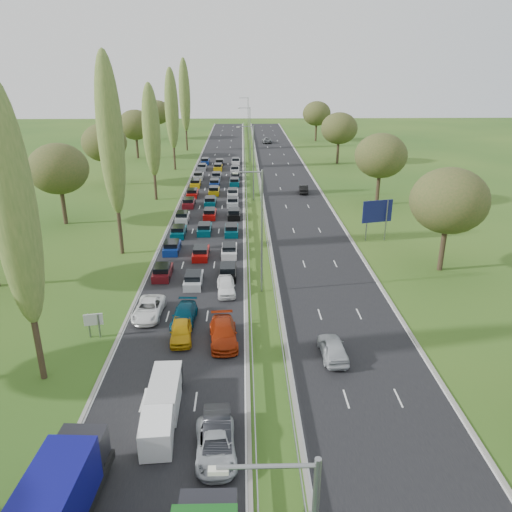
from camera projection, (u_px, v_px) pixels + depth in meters
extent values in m
plane|color=#234C17|center=(253.00, 197.00, 83.40)|extent=(260.00, 260.00, 0.00)
cube|color=black|center=(214.00, 194.00, 85.56)|extent=(10.50, 215.00, 0.04)
cube|color=black|center=(292.00, 193.00, 85.90)|extent=(10.50, 215.00, 0.04)
cube|color=gray|center=(246.00, 191.00, 85.50)|extent=(0.06, 215.00, 0.32)
cube|color=gray|center=(260.00, 190.00, 85.56)|extent=(0.06, 215.00, 0.32)
cylinder|color=gray|center=(262.00, 233.00, 46.73)|extent=(0.18, 0.18, 12.00)
cylinder|color=gray|center=(254.00, 164.00, 79.37)|extent=(0.18, 0.18, 12.00)
cylinder|color=gray|center=(250.00, 135.00, 112.02)|extent=(0.18, 0.18, 12.00)
cylinder|color=gray|center=(248.00, 119.00, 144.66)|extent=(0.18, 0.18, 12.00)
cylinder|color=#2D2116|center=(36.00, 333.00, 34.13)|extent=(0.44, 0.44, 7.20)
ellipsoid|color=#4E6A2D|center=(14.00, 209.00, 30.97)|extent=(2.80, 2.80, 16.00)
cylinder|color=#2D2116|center=(119.00, 221.00, 57.32)|extent=(0.44, 0.44, 7.92)
ellipsoid|color=#4E6A2D|center=(110.00, 135.00, 53.84)|extent=(2.80, 2.80, 17.60)
cylinder|color=#2D2116|center=(155.00, 180.00, 80.90)|extent=(0.44, 0.44, 6.48)
ellipsoid|color=#4E6A2D|center=(151.00, 130.00, 78.05)|extent=(2.80, 2.80, 14.40)
cylinder|color=#2D2116|center=(174.00, 152.00, 104.09)|extent=(0.44, 0.44, 7.20)
ellipsoid|color=#4E6A2D|center=(172.00, 109.00, 100.92)|extent=(2.80, 2.80, 16.00)
cylinder|color=#2D2116|center=(187.00, 135.00, 127.27)|extent=(0.44, 0.44, 7.92)
ellipsoid|color=#4E6A2D|center=(185.00, 95.00, 123.79)|extent=(2.80, 2.80, 17.60)
cylinder|color=#2D2116|center=(64.00, 207.00, 68.80)|extent=(0.56, 0.56, 4.84)
ellipsoid|color=#38471E|center=(58.00, 169.00, 66.90)|extent=(8.00, 8.00, 6.80)
cylinder|color=#2D2116|center=(107.00, 172.00, 91.19)|extent=(0.56, 0.56, 4.84)
ellipsoid|color=#38471E|center=(104.00, 142.00, 89.29)|extent=(8.00, 8.00, 6.80)
cylinder|color=#2D2116|center=(137.00, 148.00, 117.30)|extent=(0.56, 0.56, 4.84)
ellipsoid|color=#38471E|center=(135.00, 125.00, 115.40)|extent=(8.00, 8.00, 6.80)
cylinder|color=#2D2116|center=(158.00, 131.00, 147.15)|extent=(0.56, 0.56, 4.84)
ellipsoid|color=#38471E|center=(157.00, 112.00, 145.25)|extent=(8.00, 8.00, 6.80)
cylinder|color=#2D2116|center=(442.00, 249.00, 53.17)|extent=(0.56, 0.56, 4.84)
ellipsoid|color=#38471E|center=(449.00, 201.00, 51.27)|extent=(8.00, 8.00, 6.80)
cylinder|color=#2D2116|center=(378.00, 189.00, 78.36)|extent=(0.56, 0.56, 4.84)
ellipsoid|color=#38471E|center=(381.00, 156.00, 76.46)|extent=(8.00, 8.00, 6.80)
cylinder|color=#2D2116|center=(338.00, 153.00, 111.00)|extent=(0.56, 0.56, 4.84)
ellipsoid|color=#38471E|center=(339.00, 128.00, 109.10)|extent=(8.00, 8.00, 6.80)
cylinder|color=#2D2116|center=(316.00, 132.00, 143.65)|extent=(0.56, 0.56, 4.84)
ellipsoid|color=#38471E|center=(317.00, 113.00, 141.75)|extent=(8.00, 8.00, 6.80)
cube|color=#590F14|center=(163.00, 273.00, 52.07)|extent=(1.75, 4.00, 0.80)
cube|color=navy|center=(172.00, 248.00, 59.05)|extent=(1.75, 4.00, 0.80)
cube|color=#053F4C|center=(179.00, 232.00, 64.60)|extent=(1.75, 4.00, 0.80)
cube|color=silver|center=(183.00, 218.00, 70.74)|extent=(1.75, 4.00, 0.80)
cube|color=#590F14|center=(189.00, 204.00, 77.96)|extent=(1.75, 4.00, 0.80)
cube|color=#A50C0A|center=(193.00, 194.00, 83.65)|extent=(1.75, 4.00, 0.80)
cube|color=#BF990C|center=(196.00, 184.00, 90.68)|extent=(1.75, 4.00, 0.80)
cube|color=silver|center=(199.00, 176.00, 96.79)|extent=(1.75, 4.00, 0.80)
cube|color=slate|center=(202.00, 168.00, 104.68)|extent=(1.75, 4.00, 0.80)
cube|color=navy|center=(205.00, 162.00, 111.15)|extent=(1.75, 4.00, 0.80)
cube|color=#B2B7BC|center=(194.00, 281.00, 50.21)|extent=(1.75, 4.00, 0.80)
cube|color=#A50C0A|center=(201.00, 254.00, 57.33)|extent=(1.75, 4.00, 0.80)
cube|color=#053F4C|center=(205.00, 230.00, 65.59)|extent=(1.75, 4.00, 0.80)
cube|color=#A50C0A|center=(210.00, 215.00, 72.28)|extent=(1.75, 4.00, 0.80)
cube|color=#053F4C|center=(210.00, 202.00, 78.65)|extent=(1.75, 4.00, 0.80)
cube|color=#BF990C|center=(214.00, 192.00, 85.31)|extent=(1.75, 4.00, 0.80)
cube|color=navy|center=(215.00, 184.00, 90.84)|extent=(1.75, 4.00, 0.80)
cube|color=slate|center=(217.00, 177.00, 96.52)|extent=(1.75, 4.00, 0.80)
cube|color=#BF990C|center=(218.00, 168.00, 104.87)|extent=(1.75, 4.00, 0.80)
cube|color=black|center=(220.00, 163.00, 109.90)|extent=(1.75, 4.00, 0.80)
cube|color=black|center=(228.00, 273.00, 52.16)|extent=(1.75, 4.00, 0.80)
cube|color=silver|center=(229.00, 251.00, 58.06)|extent=(1.75, 4.00, 0.80)
cube|color=#053F4C|center=(232.00, 231.00, 65.18)|extent=(1.75, 4.00, 0.80)
cube|color=black|center=(234.00, 215.00, 72.18)|extent=(1.75, 4.00, 0.80)
cube|color=#B2B7BC|center=(233.00, 203.00, 78.39)|extent=(1.75, 4.00, 0.80)
cube|color=silver|center=(233.00, 194.00, 83.83)|extent=(1.75, 4.00, 0.80)
cube|color=#053F4C|center=(235.00, 183.00, 91.60)|extent=(1.75, 4.00, 0.80)
cube|color=black|center=(235.00, 176.00, 96.81)|extent=(1.75, 4.00, 0.80)
cube|color=silver|center=(235.00, 170.00, 102.44)|extent=(1.75, 4.00, 0.80)
cube|color=silver|center=(236.00, 162.00, 111.32)|extent=(1.75, 4.00, 0.80)
imported|color=white|center=(149.00, 309.00, 43.83)|extent=(2.49, 5.11, 1.40)
imported|color=#043347|center=(184.00, 315.00, 42.69)|extent=(2.17, 4.85, 1.38)
imported|color=#C18E0C|center=(181.00, 331.00, 40.13)|extent=(2.00, 4.39, 1.46)
imported|color=black|center=(217.00, 432.00, 29.03)|extent=(1.86, 4.73, 1.53)
imported|color=#A6AAB0|center=(216.00, 445.00, 28.15)|extent=(2.62, 5.06, 1.36)
imported|color=#982609|center=(223.00, 333.00, 39.72)|extent=(2.59, 5.45, 1.53)
imported|color=white|center=(226.00, 286.00, 48.29)|extent=(2.02, 4.39, 1.46)
imported|color=#B1B6BC|center=(333.00, 348.00, 37.63)|extent=(1.98, 4.57, 1.53)
imported|color=black|center=(303.00, 189.00, 85.91)|extent=(1.73, 4.29, 1.39)
imported|color=slate|center=(267.00, 140.00, 140.78)|extent=(2.60, 5.38, 1.48)
cube|color=#0B0B65|center=(48.00, 512.00, 21.83)|extent=(2.48, 6.74, 2.56)
cube|color=black|center=(81.00, 454.00, 26.32)|extent=(2.42, 2.18, 2.20)
cylinder|color=black|center=(83.00, 471.00, 26.60)|extent=(2.08, 1.00, 1.00)
cube|color=white|center=(158.00, 423.00, 29.51)|extent=(1.81, 4.52, 1.81)
cube|color=black|center=(163.00, 403.00, 31.40)|extent=(1.76, 0.72, 1.45)
cylinder|color=black|center=(150.00, 416.00, 31.07)|extent=(0.23, 0.61, 0.61)
cylinder|color=black|center=(168.00, 449.00, 28.41)|extent=(0.23, 0.61, 0.61)
cube|color=silver|center=(165.00, 393.00, 32.20)|extent=(1.85, 4.61, 1.85)
cube|color=black|center=(169.00, 376.00, 34.12)|extent=(1.80, 0.74, 1.48)
cylinder|color=black|center=(157.00, 388.00, 33.79)|extent=(0.23, 0.63, 0.63)
cylinder|color=black|center=(175.00, 416.00, 31.08)|extent=(0.23, 0.63, 0.63)
cylinder|color=gray|center=(89.00, 326.00, 40.33)|extent=(0.16, 0.16, 2.10)
cylinder|color=gray|center=(99.00, 326.00, 40.35)|extent=(0.16, 0.16, 2.10)
cube|color=silver|center=(93.00, 320.00, 40.14)|extent=(1.49, 0.39, 1.00)
cylinder|color=gray|center=(367.00, 221.00, 62.08)|extent=(0.16, 0.16, 5.20)
cylinder|color=gray|center=(386.00, 221.00, 62.14)|extent=(0.16, 0.16, 5.20)
cube|color=navy|center=(377.00, 211.00, 61.68)|extent=(3.90, 1.08, 2.80)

